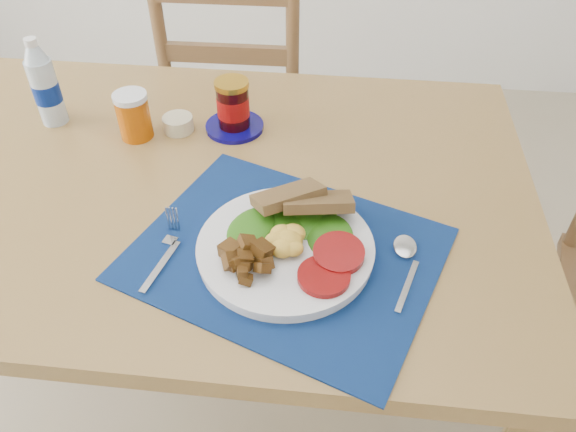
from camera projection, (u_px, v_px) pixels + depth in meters
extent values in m
cube|color=brown|center=(183.00, 184.00, 1.14)|extent=(1.40, 0.90, 0.04)
cylinder|color=brown|center=(28.00, 185.00, 1.73)|extent=(0.06, 0.06, 0.71)
cylinder|color=brown|center=(448.00, 215.00, 1.63)|extent=(0.06, 0.06, 0.71)
cube|color=brown|center=(242.00, 109.00, 1.90)|extent=(0.44, 0.42, 0.04)
cylinder|color=brown|center=(299.00, 138.00, 2.17)|extent=(0.04, 0.04, 0.42)
cylinder|color=brown|center=(206.00, 134.00, 2.20)|extent=(0.04, 0.04, 0.42)
cylinder|color=brown|center=(292.00, 196.00, 1.92)|extent=(0.04, 0.04, 0.42)
cylinder|color=brown|center=(186.00, 190.00, 1.94)|extent=(0.04, 0.04, 0.42)
cylinder|color=brown|center=(536.00, 418.00, 1.33)|extent=(0.04, 0.04, 0.41)
cylinder|color=brown|center=(544.00, 305.00, 1.57)|extent=(0.04, 0.04, 0.41)
cube|color=black|center=(285.00, 254.00, 0.97)|extent=(0.61, 0.55, 0.00)
cylinder|color=silver|center=(285.00, 249.00, 0.96)|extent=(0.30, 0.30, 0.02)
ellipsoid|color=gold|center=(288.00, 240.00, 0.94)|extent=(0.07, 0.06, 0.03)
cylinder|color=maroon|center=(331.00, 266.00, 0.91)|extent=(0.09, 0.09, 0.01)
ellipsoid|color=#174008|center=(294.00, 225.00, 0.98)|extent=(0.16, 0.10, 0.01)
cube|color=brown|center=(303.00, 199.00, 0.99)|extent=(0.14, 0.12, 0.04)
cube|color=#B2B5BA|center=(160.00, 266.00, 0.94)|extent=(0.04, 0.12, 0.00)
cube|color=#B2B5BA|center=(173.00, 233.00, 1.00)|extent=(0.04, 0.06, 0.00)
cube|color=#B2B5BA|center=(407.00, 286.00, 0.91)|extent=(0.05, 0.12, 0.00)
ellipsoid|color=#B2B5BA|center=(405.00, 247.00, 0.97)|extent=(0.04, 0.06, 0.01)
cylinder|color=#ADBFCC|center=(47.00, 92.00, 1.23)|extent=(0.06, 0.06, 0.15)
cylinder|color=navy|center=(47.00, 92.00, 1.23)|extent=(0.06, 0.06, 0.04)
cone|color=#ADBFCC|center=(34.00, 53.00, 1.17)|extent=(0.05, 0.05, 0.03)
cylinder|color=white|center=(30.00, 42.00, 1.15)|extent=(0.03, 0.03, 0.02)
cylinder|color=#AD4904|center=(134.00, 117.00, 1.20)|extent=(0.07, 0.07, 0.10)
cylinder|color=beige|center=(178.00, 124.00, 1.24)|extent=(0.07, 0.07, 0.03)
cylinder|color=#080558|center=(235.00, 126.00, 1.25)|extent=(0.13, 0.13, 0.01)
cylinder|color=black|center=(233.00, 106.00, 1.22)|extent=(0.07, 0.07, 0.10)
cylinder|color=maroon|center=(233.00, 106.00, 1.22)|extent=(0.07, 0.07, 0.05)
cylinder|color=#A1721A|center=(231.00, 84.00, 1.18)|extent=(0.07, 0.07, 0.01)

